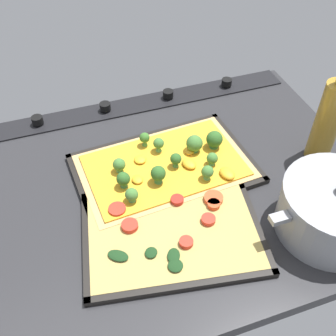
% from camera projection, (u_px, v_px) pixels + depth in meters
% --- Properties ---
extents(ground_plane, '(0.86, 0.66, 0.03)m').
position_uv_depth(ground_plane, '(175.00, 188.00, 0.89)').
color(ground_plane, '#28282B').
extents(stove_control_panel, '(0.82, 0.07, 0.03)m').
position_uv_depth(stove_control_panel, '(137.00, 104.00, 1.07)').
color(stove_control_panel, black).
rests_on(stove_control_panel, ground_plane).
extents(baking_tray_front, '(0.40, 0.28, 0.01)m').
position_uv_depth(baking_tray_front, '(165.00, 170.00, 0.90)').
color(baking_tray_front, black).
rests_on(baking_tray_front, ground_plane).
extents(broccoli_pizza, '(0.38, 0.25, 0.06)m').
position_uv_depth(broccoli_pizza, '(167.00, 165.00, 0.89)').
color(broccoli_pizza, tan).
rests_on(broccoli_pizza, baking_tray_front).
extents(baking_tray_back, '(0.38, 0.30, 0.01)m').
position_uv_depth(baking_tray_back, '(172.00, 233.00, 0.78)').
color(baking_tray_back, black).
rests_on(baking_tray_back, ground_plane).
extents(veggie_pizza_back, '(0.35, 0.27, 0.02)m').
position_uv_depth(veggie_pizza_back, '(172.00, 230.00, 0.78)').
color(veggie_pizza_back, tan).
rests_on(veggie_pizza_back, baking_tray_back).
extents(cooking_pot, '(0.27, 0.21, 0.13)m').
position_uv_depth(cooking_pot, '(333.00, 210.00, 0.76)').
color(cooking_pot, gray).
rests_on(cooking_pot, ground_plane).
extents(oil_bottle, '(0.06, 0.06, 0.24)m').
position_uv_depth(oil_bottle, '(328.00, 120.00, 0.87)').
color(oil_bottle, olive).
rests_on(oil_bottle, ground_plane).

